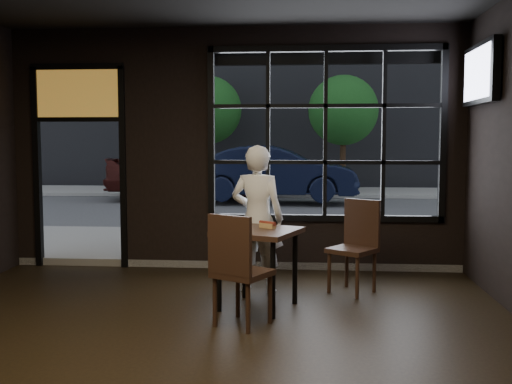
# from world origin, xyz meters

# --- Properties ---
(floor) EXTENTS (6.00, 7.00, 0.02)m
(floor) POSITION_xyz_m (0.00, 0.00, -0.01)
(floor) COLOR black
(floor) RESTS_ON ground
(window_frame) EXTENTS (3.06, 0.12, 2.28)m
(window_frame) POSITION_xyz_m (1.20, 3.50, 1.80)
(window_frame) COLOR black
(window_frame) RESTS_ON ground
(stained_transom) EXTENTS (1.20, 0.06, 0.70)m
(stained_transom) POSITION_xyz_m (-2.10, 3.50, 2.35)
(stained_transom) COLOR orange
(stained_transom) RESTS_ON ground
(street_asphalt) EXTENTS (60.00, 41.00, 0.04)m
(street_asphalt) POSITION_xyz_m (0.00, 24.00, -0.02)
(street_asphalt) COLOR #545456
(street_asphalt) RESTS_ON ground
(building_across) EXTENTS (28.00, 12.00, 15.00)m
(building_across) POSITION_xyz_m (0.00, 23.00, 7.50)
(building_across) COLOR #5B5956
(building_across) RESTS_ON ground
(cafe_table) EXTENTS (0.97, 0.97, 0.82)m
(cafe_table) POSITION_xyz_m (0.46, 1.66, 0.41)
(cafe_table) COLOR #311E14
(cafe_table) RESTS_ON floor
(chair_near) EXTENTS (0.62, 0.62, 1.05)m
(chair_near) POSITION_xyz_m (0.37, 1.07, 0.53)
(chair_near) COLOR #311E14
(chair_near) RESTS_ON floor
(chair_window) EXTENTS (0.63, 0.63, 1.05)m
(chair_window) POSITION_xyz_m (1.47, 2.35, 0.52)
(chair_window) COLOR #311E14
(chair_window) RESTS_ON floor
(man) EXTENTS (0.68, 0.51, 1.67)m
(man) POSITION_xyz_m (0.40, 2.34, 0.83)
(man) COLOR white
(man) RESTS_ON floor
(hotdog) EXTENTS (0.21, 0.19, 0.06)m
(hotdog) POSITION_xyz_m (0.56, 1.76, 0.84)
(hotdog) COLOR tan
(hotdog) RESTS_ON cafe_table
(cup) EXTENTS (0.13, 0.13, 0.10)m
(cup) POSITION_xyz_m (0.19, 1.55, 0.86)
(cup) COLOR silver
(cup) RESTS_ON cafe_table
(tv) EXTENTS (0.13, 1.18, 0.69)m
(tv) POSITION_xyz_m (2.93, 2.72, 2.48)
(tv) COLOR black
(tv) RESTS_ON wall_right
(navy_car) EXTENTS (4.52, 1.67, 1.48)m
(navy_car) POSITION_xyz_m (0.12, 11.84, 0.84)
(navy_car) COLOR black
(navy_car) RESTS_ON street_asphalt
(maroon_car) EXTENTS (4.85, 2.62, 1.57)m
(maroon_car) POSITION_xyz_m (-2.48, 12.71, 0.88)
(maroon_car) COLOR #3B120F
(maroon_car) RESTS_ON street_asphalt
(tree_left) EXTENTS (2.25, 2.25, 3.85)m
(tree_left) POSITION_xyz_m (-2.30, 15.43, 2.71)
(tree_left) COLOR #332114
(tree_left) RESTS_ON street_asphalt
(tree_right) EXTENTS (2.20, 2.20, 3.76)m
(tree_right) POSITION_xyz_m (2.12, 14.76, 2.65)
(tree_right) COLOR #332114
(tree_right) RESTS_ON street_asphalt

